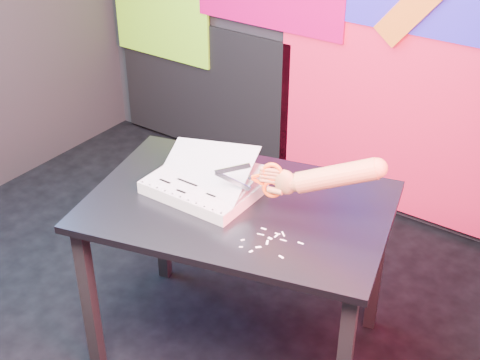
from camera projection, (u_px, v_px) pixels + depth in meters
The scene contains 7 objects.
room at pixel (110, 39), 2.40m from camera, with size 3.01×3.01×2.71m.
backdrop at pixel (317, 36), 3.61m from camera, with size 2.88×0.05×2.08m.
work_table at pixel (239, 223), 2.63m from camera, with size 1.31×1.04×0.75m.
printout_stack at pixel (203, 186), 2.63m from camera, with size 0.44×0.31×0.22m.
scissors at pixel (267, 180), 2.43m from camera, with size 0.25×0.10×0.15m.
hand_forearm at pixel (328, 177), 2.36m from camera, with size 0.42×0.19×0.19m.
paper_clippings at pixel (270, 241), 2.37m from camera, with size 0.20×0.17×0.00m.
Camera 1 is at (1.71, -1.63, 2.16)m, focal length 50.00 mm.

